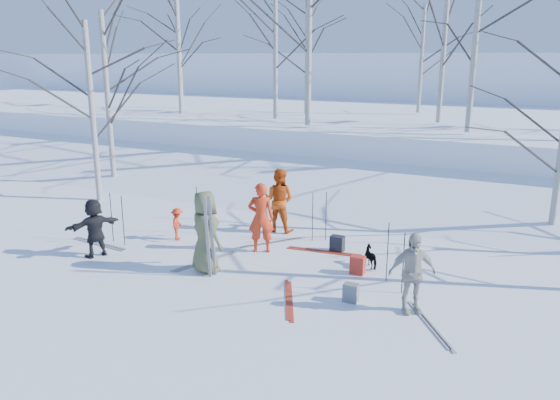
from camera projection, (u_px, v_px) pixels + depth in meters
The scene contains 39 objects.
ground at pixel (251, 268), 12.77m from camera, with size 120.00×120.00×0.00m, color white.
snow_ramp at pixel (352, 196), 18.78m from camera, with size 70.00×9.50×1.40m, color white.
snow_plateau at pixel (420, 135), 27.19m from camera, with size 70.00×18.00×2.20m, color white.
far_hill at pixel (478, 91), 45.07m from camera, with size 90.00×30.00×6.00m, color white.
skier_olive_center at pixel (205, 232), 12.36m from camera, with size 0.93×0.60×1.90m, color #4F5432.
skier_red_north at pixel (261, 217), 13.65m from camera, with size 0.65×0.43×1.79m, color red.
skier_redor_behind at pixel (279, 200), 15.28m from camera, with size 0.88×0.68×1.81m, color #C0460E.
skier_red_seated at pixel (177, 224), 14.65m from camera, with size 0.57×0.33×0.88m, color red.
skier_cream_east at pixel (412, 273), 10.40m from camera, with size 0.94×0.39×1.60m, color beige.
skier_grey_west at pixel (95, 228), 13.37m from camera, with size 1.36×0.43×1.46m, color black.
dog at pixel (372, 257), 12.79m from camera, with size 0.27×0.59×0.50m, color black.
upright_ski_left at pixel (207, 237), 11.99m from camera, with size 0.07×0.02×1.90m, color silver.
upright_ski_right at pixel (212, 236), 12.05m from camera, with size 0.07×0.02×1.90m, color silver.
ski_pair_a at pixel (430, 325), 10.05m from camera, with size 1.24×1.68×0.02m, color silver, non-canonical shape.
ski_pair_b at pixel (289, 300), 11.10m from camera, with size 1.05×1.78×0.02m, color #9F2816, non-canonical shape.
ski_pair_c at pixel (206, 261), 13.19m from camera, with size 0.79×1.87×0.02m, color silver, non-canonical shape.
ski_pair_d at pixel (99, 244), 14.40m from camera, with size 1.91×0.36×0.02m, color silver, non-canonical shape.
ski_pair_e at pixel (324, 252), 13.83m from camera, with size 1.91×0.44×0.02m, color #9F2816, non-canonical shape.
ski_pair_f at pixel (271, 243), 14.49m from camera, with size 1.30×1.64×0.02m, color silver, non-canonical shape.
ski_pole_a at pixel (403, 263), 11.26m from camera, with size 0.02×0.02×1.34m, color black.
ski_pole_b at pixel (326, 216), 14.54m from camera, with size 0.02×0.02×1.34m, color black.
ski_pole_c at pixel (123, 221), 14.16m from camera, with size 0.02×0.02×1.34m, color black.
ski_pole_d at pixel (388, 252), 11.91m from camera, with size 0.02×0.02×1.34m, color black.
ski_pole_e at pixel (112, 218), 14.44m from camera, with size 0.02×0.02×1.34m, color black.
ski_pole_f at pixel (197, 210), 15.12m from camera, with size 0.02×0.02×1.34m, color black.
ski_pole_g at pixel (313, 217), 14.52m from camera, with size 0.02×0.02×1.34m, color black.
backpack_red at pixel (358, 265), 12.40m from camera, with size 0.32×0.22×0.42m, color #B62B1C.
backpack_grey at pixel (351, 293), 10.99m from camera, with size 0.30×0.20×0.38m, color slate.
backpack_dark at pixel (337, 244), 13.85m from camera, with size 0.34×0.24×0.40m, color black.
birch_plateau_a at pixel (444, 42), 21.39m from camera, with size 5.02×5.02×6.32m, color silver, non-canonical shape.
birch_plateau_b at pixel (180, 51), 28.67m from camera, with size 4.59×4.59×5.70m, color silver, non-canonical shape.
birch_plateau_c at pixel (309, 21), 20.34m from camera, with size 6.05×6.05×7.79m, color silver, non-canonical shape.
birch_plateau_d at pixel (275, 47), 22.80m from camera, with size 4.75×4.75×5.93m, color silver, non-canonical shape.
birch_plateau_f at pixel (421, 60), 25.52m from camera, with size 4.02×4.02×4.89m, color silver, non-canonical shape.
birch_plateau_g at pixel (178, 47), 24.78m from camera, with size 4.80×4.80×6.00m, color silver, non-canonical shape.
birch_plateau_h at pixel (476, 33), 18.50m from camera, with size 5.30×5.30×6.72m, color silver, non-canonical shape.
birch_plateau_k at pixel (307, 56), 25.04m from camera, with size 4.24×4.24×5.19m, color silver, non-canonical shape.
birch_edge_a at pixel (92, 114), 18.10m from camera, with size 4.75×4.75×5.93m, color silver, non-canonical shape.
birch_edge_d at pixel (108, 100), 20.36m from camera, with size 5.10×5.10×6.42m, color silver, non-canonical shape.
Camera 1 is at (5.98, -10.36, 4.81)m, focal length 35.00 mm.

